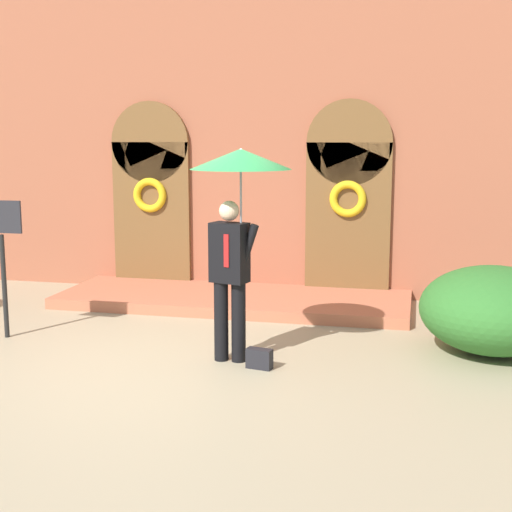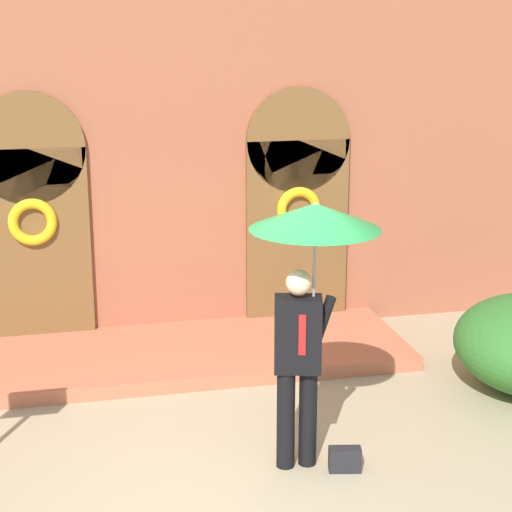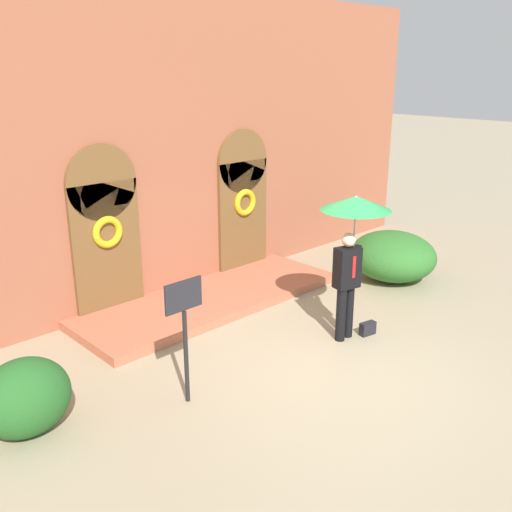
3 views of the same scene
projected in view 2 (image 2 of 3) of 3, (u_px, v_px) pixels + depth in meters
ground_plane at (234, 499)px, 7.03m from camera, size 80.00×80.00×0.00m
building_facade at (164, 118)px, 10.23m from camera, size 14.00×2.30×5.60m
person_with_umbrella at (310, 256)px, 7.09m from camera, size 1.10×1.10×2.36m
handbag at (345, 459)px, 7.44m from camera, size 0.30×0.17×0.22m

